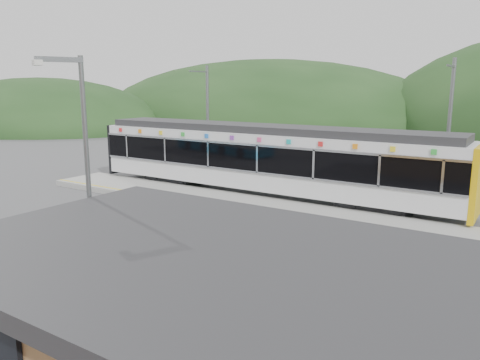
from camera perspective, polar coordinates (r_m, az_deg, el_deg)
The scene contains 9 objects.
ground at distance 19.26m, azimuth -2.50°, elevation -5.93°, with size 120.00×120.00×0.00m, color #4C4C4F.
hills at distance 21.51m, azimuth 19.72°, elevation -4.75°, with size 146.00×149.00×26.00m.
platform at distance 21.88m, azimuth 2.52°, elevation -3.41°, with size 26.00×3.20×0.30m, color #9E9E99.
yellow_line at distance 20.77m, azimuth 0.70°, elevation -3.76°, with size 26.00×0.10×0.01m, color yellow.
train at distance 24.47m, azimuth 2.93°, elevation 2.74°, with size 20.44×3.01×3.74m.
catenary_mast_west at distance 29.51m, azimuth -4.01°, elevation 7.29°, with size 0.18×1.80×7.00m.
catenary_mast_east at distance 23.89m, azimuth 24.06°, elevation 5.40°, with size 0.18×1.80×7.00m.
station_shelter at distance 8.65m, azimuth -4.95°, elevation -17.40°, with size 9.20×6.20×3.00m.
lamp_post at distance 12.11m, azimuth -18.60°, elevation 1.81°, with size 0.55×1.18×6.43m.
Camera 1 is at (10.71, -14.95, 5.70)m, focal length 35.00 mm.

